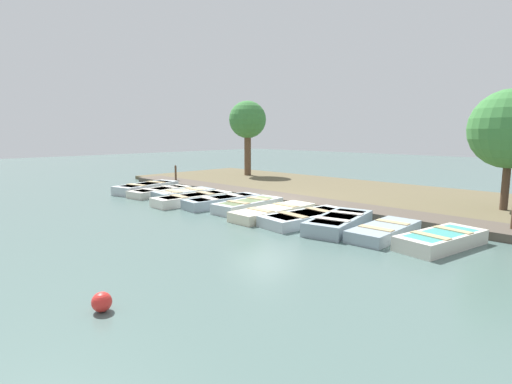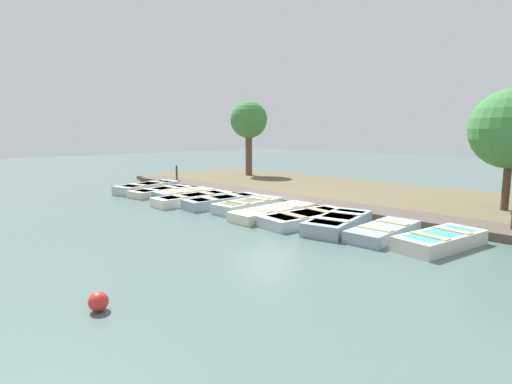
% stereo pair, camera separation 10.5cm
% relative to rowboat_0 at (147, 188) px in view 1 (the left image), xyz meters
% --- Properties ---
extents(ground_plane, '(80.00, 80.00, 0.00)m').
position_rel_rowboat_0_xyz_m(ground_plane, '(-1.38, 6.56, -0.22)').
color(ground_plane, '#4C6660').
extents(shore_bank, '(8.00, 24.00, 0.20)m').
position_rel_rowboat_0_xyz_m(shore_bank, '(-6.38, 6.56, -0.12)').
color(shore_bank, brown).
rests_on(shore_bank, ground_plane).
extents(dock_walkway, '(1.51, 21.33, 0.24)m').
position_rel_rowboat_0_xyz_m(dock_walkway, '(-2.62, 6.56, -0.10)').
color(dock_walkway, '#51473D').
rests_on(dock_walkway, ground_plane).
extents(rowboat_0, '(3.48, 1.89, 0.44)m').
position_rel_rowboat_0_xyz_m(rowboat_0, '(0.00, 0.00, 0.00)').
color(rowboat_0, '#B2BCC1').
rests_on(rowboat_0, ground_plane).
extents(rowboat_1, '(3.06, 1.39, 0.34)m').
position_rel_rowboat_0_xyz_m(rowboat_1, '(0.08, 1.36, -0.05)').
color(rowboat_1, beige).
rests_on(rowboat_1, ground_plane).
extents(rowboat_2, '(2.72, 1.41, 0.38)m').
position_rel_rowboat_0_xyz_m(rowboat_2, '(-0.21, 2.83, -0.03)').
color(rowboat_2, '#8C9EA8').
rests_on(rowboat_2, ground_plane).
extents(rowboat_3, '(3.41, 1.19, 0.39)m').
position_rel_rowboat_0_xyz_m(rowboat_3, '(0.33, 4.20, -0.03)').
color(rowboat_3, silver).
rests_on(rowboat_3, ground_plane).
extents(rowboat_4, '(3.27, 1.29, 0.40)m').
position_rel_rowboat_0_xyz_m(rowboat_4, '(-0.12, 5.54, -0.03)').
color(rowboat_4, '#8C9EA8').
rests_on(rowboat_4, ground_plane).
extents(rowboat_5, '(2.91, 1.19, 0.40)m').
position_rel_rowboat_0_xyz_m(rowboat_5, '(-0.23, 6.89, -0.02)').
color(rowboat_5, '#B2BCC1').
rests_on(rowboat_5, ground_plane).
extents(rowboat_6, '(3.35, 1.12, 0.35)m').
position_rel_rowboat_0_xyz_m(rowboat_6, '(-0.04, 8.34, -0.05)').
color(rowboat_6, beige).
rests_on(rowboat_6, ground_plane).
extents(rowboat_7, '(3.33, 1.63, 0.36)m').
position_rel_rowboat_0_xyz_m(rowboat_7, '(-0.11, 9.72, -0.04)').
color(rowboat_7, '#B2BCC1').
rests_on(rowboat_7, ground_plane).
extents(rowboat_8, '(3.09, 1.69, 0.42)m').
position_rel_rowboat_0_xyz_m(rowboat_8, '(-0.11, 10.93, -0.01)').
color(rowboat_8, '#8C9EA8').
rests_on(rowboat_8, ground_plane).
extents(rowboat_9, '(2.72, 1.09, 0.35)m').
position_rel_rowboat_0_xyz_m(rowboat_9, '(-0.24, 12.33, -0.05)').
color(rowboat_9, '#8C9EA8').
rests_on(rowboat_9, ground_plane).
extents(rowboat_10, '(2.81, 1.54, 0.39)m').
position_rel_rowboat_0_xyz_m(rowboat_10, '(-0.31, 13.85, -0.03)').
color(rowboat_10, beige).
rests_on(rowboat_10, ground_plane).
extents(mooring_post_near, '(0.11, 0.11, 1.08)m').
position_rel_rowboat_0_xyz_m(mooring_post_near, '(-2.68, -1.42, 0.32)').
color(mooring_post_near, brown).
rests_on(mooring_post_near, ground_plane).
extents(buoy, '(0.33, 0.33, 0.33)m').
position_rel_rowboat_0_xyz_m(buoy, '(7.41, 11.28, -0.06)').
color(buoy, red).
rests_on(buoy, ground_plane).
extents(park_tree_far_left, '(2.31, 2.31, 4.85)m').
position_rel_rowboat_0_xyz_m(park_tree_far_left, '(-7.62, -0.71, 3.38)').
color(park_tree_far_left, brown).
rests_on(park_tree_far_left, ground_plane).
extents(park_tree_left, '(2.72, 2.72, 4.37)m').
position_rel_rowboat_0_xyz_m(park_tree_left, '(-5.88, 13.94, 2.78)').
color(park_tree_left, '#4C3828').
rests_on(park_tree_left, ground_plane).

